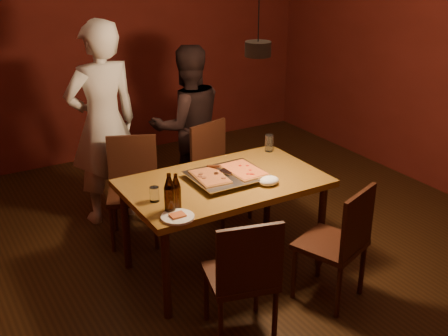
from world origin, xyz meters
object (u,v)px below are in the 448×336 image
chair_far_left (133,179)px  plate_slice (178,217)px  chair_near_right (342,235)px  dining_table (224,189)px  beer_bottle_b (176,191)px  pizza_tray (228,177)px  chair_far_right (216,163)px  diner_dark (188,126)px  beer_bottle_a (169,193)px  chair_near_left (244,269)px  pendant_lamp (258,47)px  diner_white (103,124)px

chair_far_left → plate_slice: bearing=106.5°
chair_near_right → dining_table: bearing=100.0°
chair_near_right → beer_bottle_b: bearing=129.6°
pizza_tray → dining_table: bearing=158.5°
chair_far_right → diner_dark: size_ratio=0.33×
chair_far_right → plate_slice: chair_far_right is taller
beer_bottle_a → beer_bottle_b: 0.07m
dining_table → pizza_tray: (0.03, -0.01, 0.10)m
pizza_tray → chair_near_left: bearing=-116.6°
beer_bottle_a → pendant_lamp: size_ratio=0.25×
dining_table → pizza_tray: bearing=-19.2°
chair_near_right → chair_near_left: bearing=161.0°
beer_bottle_a → diner_dark: size_ratio=0.18×
diner_dark → pendant_lamp: bearing=90.0°
pizza_tray → beer_bottle_b: size_ratio=2.18×
beer_bottle_a → chair_far_left: bearing=81.6°
beer_bottle_a → plate_slice: (0.00, -0.11, -0.13)m
chair_near_left → beer_bottle_a: size_ratio=1.85×
dining_table → beer_bottle_b: (-0.51, -0.24, 0.20)m
plate_slice → diner_dark: (0.90, 1.61, 0.01)m
pendant_lamp → beer_bottle_b: bearing=-174.4°
chair_far_right → beer_bottle_a: (-0.96, -1.06, 0.35)m
plate_slice → diner_white: 1.65m
chair_near_left → plate_slice: (-0.23, 0.46, 0.22)m
chair_far_left → dining_table: bearing=140.6°
chair_near_left → pizza_tray: size_ratio=0.93×
plate_slice → beer_bottle_a: bearing=91.6°
dining_table → chair_near_right: (0.47, -0.81, -0.14)m
chair_near_left → beer_bottle_a: (-0.23, 0.56, 0.35)m
dining_table → chair_near_right: 0.95m
chair_far_left → diner_white: (-0.07, 0.44, 0.38)m
diner_dark → pendant_lamp: (-0.17, -1.42, 0.99)m
chair_far_left → pizza_tray: size_ratio=1.01×
pizza_tray → pendant_lamp: bearing=-52.2°
plate_slice → pendant_lamp: size_ratio=0.20×
chair_far_right → chair_near_right: same height
chair_near_right → plate_slice: 1.16m
pendant_lamp → pizza_tray: bearing=130.1°
pendant_lamp → chair_near_right: bearing=-64.2°
chair_far_left → beer_bottle_b: beer_bottle_b is taller
chair_far_left → beer_bottle_a: size_ratio=2.00×
plate_slice → dining_table: bearing=33.0°
pizza_tray → plate_slice: (-0.60, -0.36, -0.01)m
chair_near_right → diner_white: diner_white is taller
pizza_tray → chair_far_right: bearing=63.6°
beer_bottle_a → pendant_lamp: 1.15m
pizza_tray → beer_bottle_b: bearing=-159.2°
chair_far_left → chair_near_left: same height
beer_bottle_b → diner_white: bearing=89.0°
chair_far_left → chair_far_right: size_ratio=1.08×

